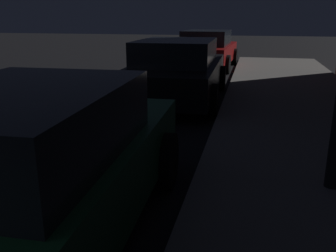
{
  "coord_description": "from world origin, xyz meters",
  "views": [
    {
      "loc": [
        4.59,
        0.8,
        1.96
      ],
      "look_at": [
        4.07,
        3.05,
        1.26
      ],
      "focal_mm": 39.14,
      "sensor_mm": 36.0,
      "label": 1
    }
  ],
  "objects": [
    {
      "name": "car_green",
      "position": [
        2.85,
        3.33,
        0.71
      ],
      "size": [
        2.08,
        4.17,
        1.43
      ],
      "color": "#19592D",
      "rests_on": "ground"
    },
    {
      "name": "car_black",
      "position": [
        2.85,
        9.33,
        0.72
      ],
      "size": [
        2.22,
        4.55,
        1.43
      ],
      "color": "black",
      "rests_on": "ground"
    },
    {
      "name": "car_red",
      "position": [
        2.85,
        15.06,
        0.71
      ],
      "size": [
        2.21,
        4.38,
        1.43
      ],
      "color": "maroon",
      "rests_on": "ground"
    }
  ]
}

